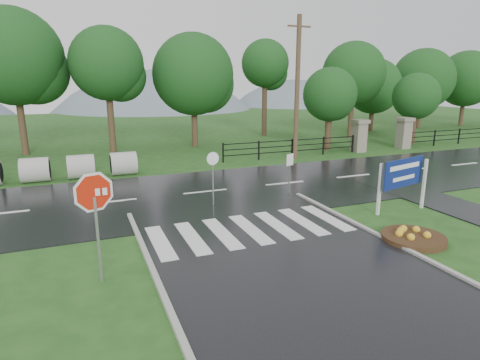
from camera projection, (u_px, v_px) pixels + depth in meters
name	position (u px, v px, depth m)	size (l,w,h in m)	color
ground	(341.00, 307.00, 8.84)	(120.00, 120.00, 0.00)	#214D19
main_road	(205.00, 193.00, 17.83)	(90.00, 8.00, 0.04)	black
walkway	(461.00, 209.00, 15.55)	(2.20, 11.00, 0.04)	black
crosswalk	(250.00, 229.00, 13.32)	(6.50, 2.80, 0.02)	silver
pillar_west	(359.00, 135.00, 27.69)	(1.00, 1.00, 2.24)	gray
pillar_east	(404.00, 132.00, 29.15)	(1.00, 1.00, 2.24)	gray
fence_west	(292.00, 146.00, 25.88)	(9.58, 0.08, 1.20)	black
hills	(135.00, 196.00, 72.30)	(102.00, 48.00, 48.00)	slate
treeline	(163.00, 145.00, 30.78)	(83.20, 5.20, 10.00)	#123C15
stop_sign	(95.00, 203.00, 9.50)	(1.24, 0.46, 2.95)	#939399
estate_billboard	(403.00, 175.00, 14.95)	(2.29, 0.61, 2.05)	silver
flower_bed	(413.00, 237.00, 12.43)	(1.93, 1.93, 0.39)	#332111
reg_sign_small	(290.00, 166.00, 17.05)	(0.39, 0.15, 1.84)	#939399
reg_sign_round	(213.00, 172.00, 15.61)	(0.51, 0.08, 2.18)	#939399
utility_pole_east	(297.00, 88.00, 24.52)	(1.53, 0.29, 8.63)	#473523
entrance_tree_left	(330.00, 95.00, 27.82)	(3.73, 3.73, 5.76)	#3D2B1C
entrance_tree_right	(416.00, 97.00, 30.76)	(3.53, 3.53, 5.43)	#3D2B1C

